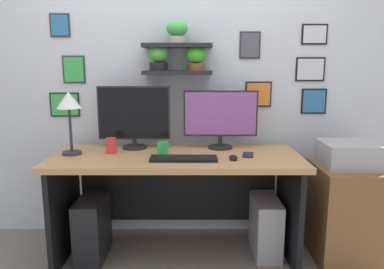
% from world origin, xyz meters
% --- Properties ---
extents(ground_plane, '(8.00, 8.00, 0.00)m').
position_xyz_m(ground_plane, '(0.00, 0.00, 0.00)').
color(ground_plane, '#70665B').
extents(back_wall_assembly, '(4.40, 0.24, 2.70)m').
position_xyz_m(back_wall_assembly, '(0.00, 0.44, 1.35)').
color(back_wall_assembly, silver).
rests_on(back_wall_assembly, ground).
extents(desk, '(1.72, 0.68, 0.75)m').
position_xyz_m(desk, '(0.00, 0.06, 0.54)').
color(desk, tan).
rests_on(desk, ground).
extents(monitor_left, '(0.53, 0.18, 0.46)m').
position_xyz_m(monitor_left, '(-0.32, 0.22, 0.99)').
color(monitor_left, black).
rests_on(monitor_left, desk).
extents(monitor_right, '(0.55, 0.18, 0.43)m').
position_xyz_m(monitor_right, '(0.32, 0.22, 0.99)').
color(monitor_right, black).
rests_on(monitor_right, desk).
extents(keyboard, '(0.44, 0.14, 0.02)m').
position_xyz_m(keyboard, '(0.05, -0.14, 0.76)').
color(keyboard, black).
rests_on(keyboard, desk).
extents(computer_mouse, '(0.06, 0.09, 0.03)m').
position_xyz_m(computer_mouse, '(0.38, -0.13, 0.77)').
color(computer_mouse, black).
rests_on(computer_mouse, desk).
extents(desk_lamp, '(0.17, 0.17, 0.44)m').
position_xyz_m(desk_lamp, '(-0.73, 0.02, 1.09)').
color(desk_lamp, '#2D2D33').
rests_on(desk_lamp, desk).
extents(cell_phone, '(0.10, 0.15, 0.01)m').
position_xyz_m(cell_phone, '(0.49, -0.02, 0.76)').
color(cell_phone, black).
rests_on(cell_phone, desk).
extents(coffee_mug, '(0.08, 0.08, 0.09)m').
position_xyz_m(coffee_mug, '(-0.09, 0.00, 0.80)').
color(coffee_mug, green).
rests_on(coffee_mug, desk).
extents(water_cup, '(0.07, 0.07, 0.11)m').
position_xyz_m(water_cup, '(-0.46, 0.05, 0.81)').
color(water_cup, red).
rests_on(water_cup, desk).
extents(drawer_cabinet, '(0.44, 0.50, 0.67)m').
position_xyz_m(drawer_cabinet, '(1.19, -0.02, 0.34)').
color(drawer_cabinet, brown).
rests_on(drawer_cabinet, ground).
extents(printer, '(0.38, 0.34, 0.17)m').
position_xyz_m(printer, '(1.19, -0.02, 0.76)').
color(printer, '#9E9EA3').
rests_on(printer, drawer_cabinet).
extents(computer_tower_left, '(0.18, 0.40, 0.45)m').
position_xyz_m(computer_tower_left, '(-0.60, -0.03, 0.22)').
color(computer_tower_left, black).
rests_on(computer_tower_left, ground).
extents(computer_tower_right, '(0.18, 0.40, 0.41)m').
position_xyz_m(computer_tower_right, '(0.65, 0.04, 0.21)').
color(computer_tower_right, '#99999E').
rests_on(computer_tower_right, ground).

